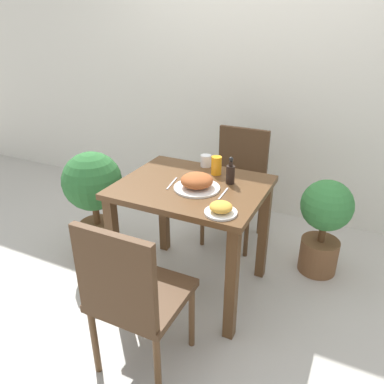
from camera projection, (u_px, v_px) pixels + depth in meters
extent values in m
plane|color=#B7B2A8|center=(192.00, 284.00, 2.55)|extent=(16.00, 16.00, 0.00)
cube|color=silver|center=(261.00, 64.00, 3.06)|extent=(8.00, 0.05, 2.60)
cube|color=brown|center=(192.00, 187.00, 2.24)|extent=(0.87, 0.72, 0.04)
cube|color=brown|center=(114.00, 250.00, 2.30)|extent=(0.06, 0.06, 0.71)
cube|color=brown|center=(232.00, 285.00, 2.00)|extent=(0.06, 0.06, 0.71)
cube|color=brown|center=(164.00, 208.00, 2.80)|extent=(0.06, 0.06, 0.71)
cube|color=brown|center=(264.00, 231.00, 2.50)|extent=(0.06, 0.06, 0.71)
cube|color=#4C331E|center=(143.00, 295.00, 1.83)|extent=(0.42, 0.42, 0.04)
cube|color=#4C331E|center=(115.00, 278.00, 1.57)|extent=(0.40, 0.04, 0.44)
cylinder|color=brown|center=(192.00, 317.00, 2.00)|extent=(0.03, 0.03, 0.40)
cylinder|color=brown|center=(135.00, 297.00, 2.15)|extent=(0.03, 0.03, 0.40)
cylinder|color=brown|center=(158.00, 368.00, 1.71)|extent=(0.03, 0.03, 0.40)
cylinder|color=brown|center=(95.00, 341.00, 1.85)|extent=(0.03, 0.03, 0.40)
cube|color=#4C331E|center=(233.00, 192.00, 2.90)|extent=(0.42, 0.42, 0.04)
cube|color=#4C331E|center=(243.00, 155.00, 2.95)|extent=(0.40, 0.04, 0.44)
cylinder|color=brown|center=(202.00, 222.00, 2.92)|extent=(0.03, 0.03, 0.40)
cylinder|color=brown|center=(246.00, 233.00, 2.78)|extent=(0.03, 0.03, 0.40)
cylinder|color=brown|center=(220.00, 203.00, 3.21)|extent=(0.03, 0.03, 0.40)
cylinder|color=brown|center=(260.00, 212.00, 3.07)|extent=(0.03, 0.03, 0.40)
cylinder|color=white|center=(197.00, 188.00, 2.17)|extent=(0.27, 0.27, 0.01)
ellipsoid|color=#A35128|center=(197.00, 180.00, 2.15)|extent=(0.19, 0.19, 0.08)
cylinder|color=white|center=(221.00, 212.00, 1.90)|extent=(0.17, 0.17, 0.01)
ellipsoid|color=gold|center=(221.00, 207.00, 1.89)|extent=(0.12, 0.12, 0.05)
cylinder|color=white|center=(206.00, 161.00, 2.49)|extent=(0.07, 0.07, 0.08)
cylinder|color=orange|center=(216.00, 165.00, 2.35)|extent=(0.07, 0.07, 0.12)
cylinder|color=black|center=(230.00, 175.00, 2.23)|extent=(0.05, 0.05, 0.11)
cylinder|color=black|center=(231.00, 164.00, 2.20)|extent=(0.02, 0.02, 0.03)
sphere|color=black|center=(231.00, 159.00, 2.18)|extent=(0.03, 0.03, 0.03)
cube|color=silver|center=(172.00, 183.00, 2.24)|extent=(0.04, 0.17, 0.00)
cube|color=silver|center=(223.00, 194.00, 2.11)|extent=(0.02, 0.16, 0.00)
cylinder|color=brown|center=(99.00, 237.00, 2.85)|extent=(0.27, 0.27, 0.26)
cylinder|color=brown|center=(96.00, 215.00, 2.77)|extent=(0.05, 0.05, 0.13)
sphere|color=#2D6B33|center=(92.00, 181.00, 2.65)|extent=(0.42, 0.42, 0.42)
cylinder|color=brown|center=(318.00, 255.00, 2.65)|extent=(0.26, 0.26, 0.25)
cylinder|color=brown|center=(322.00, 234.00, 2.58)|extent=(0.05, 0.05, 0.10)
sphere|color=#387F3D|center=(327.00, 205.00, 2.48)|extent=(0.35, 0.35, 0.35)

